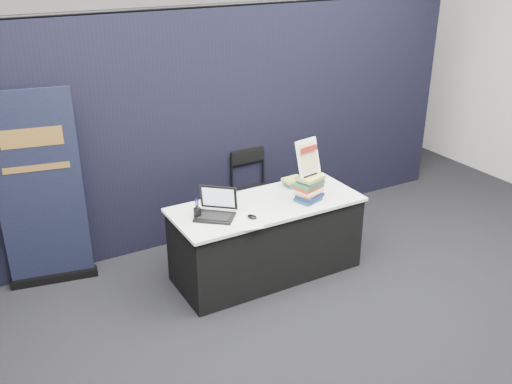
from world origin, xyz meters
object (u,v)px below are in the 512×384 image
object	(u,v)px
book_stack_tall	(309,188)
info_sign	(308,158)
pullup_banner	(42,202)
display_table	(266,238)
stacking_chair	(254,189)
laptop	(212,210)
book_stack_short	(294,182)

from	to	relation	value
book_stack_tall	info_sign	world-z (taller)	info_sign
book_stack_tall	pullup_banner	xyz separation A→B (m)	(-2.21, 1.02, -0.05)
display_table	pullup_banner	distance (m)	2.09
book_stack_tall	stacking_chair	size ratio (longest dim) A/B	0.30
laptop	book_stack_tall	xyz separation A→B (m)	(0.93, -0.14, 0.06)
book_stack_short	stacking_chair	size ratio (longest dim) A/B	0.22
display_table	stacking_chair	xyz separation A→B (m)	(0.33, 0.83, 0.13)
pullup_banner	info_sign	bearing A→B (deg)	-13.23
book_stack_tall	pullup_banner	bearing A→B (deg)	155.38
book_stack_short	pullup_banner	distance (m)	2.38
display_table	book_stack_tall	size ratio (longest dim) A/B	6.46
laptop	info_sign	distance (m)	1.00
display_table	pullup_banner	size ratio (longest dim) A/B	0.97
laptop	book_stack_short	world-z (taller)	laptop
display_table	info_sign	bearing A→B (deg)	-16.28
laptop	stacking_chair	xyz separation A→B (m)	(0.89, 0.83, -0.30)
laptop	pullup_banner	bearing A→B (deg)	-173.70
display_table	laptop	size ratio (longest dim) A/B	3.96
book_stack_tall	info_sign	bearing A→B (deg)	90.00
book_stack_tall	stacking_chair	xyz separation A→B (m)	(-0.04, 0.97, -0.36)
book_stack_tall	stacking_chair	world-z (taller)	book_stack_tall
display_table	stacking_chair	size ratio (longest dim) A/B	1.96
info_sign	stacking_chair	size ratio (longest dim) A/B	0.38
book_stack_tall	info_sign	xyz separation A→B (m)	(-0.00, 0.03, 0.29)
display_table	info_sign	world-z (taller)	info_sign
info_sign	book_stack_tall	bearing A→B (deg)	-100.66
pullup_banner	stacking_chair	distance (m)	2.20
book_stack_short	stacking_chair	xyz separation A→B (m)	(-0.11, 0.61, -0.28)
info_sign	pullup_banner	xyz separation A→B (m)	(-2.21, 0.98, -0.34)
laptop	book_stack_short	xyz separation A→B (m)	(1.00, 0.22, -0.02)
info_sign	stacking_chair	xyz separation A→B (m)	(-0.04, 0.94, -0.66)
book_stack_short	info_sign	bearing A→B (deg)	-102.51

